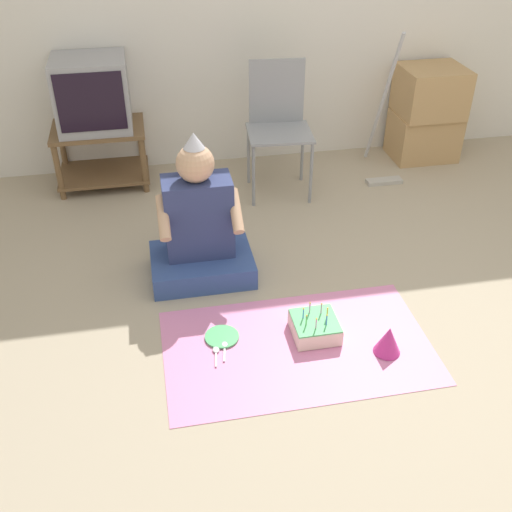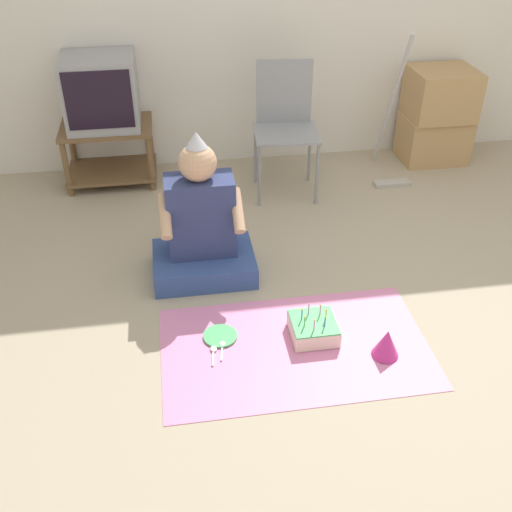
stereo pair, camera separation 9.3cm
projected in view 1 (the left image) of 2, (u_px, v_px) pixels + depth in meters
The scene contains 13 objects.
ground_plane at pixel (384, 317), 3.35m from camera, with size 16.00×16.00×0.00m, color tan.
tv_stand at pixel (101, 150), 4.54m from camera, with size 0.68×0.48×0.46m.
tv at pixel (92, 93), 4.29m from camera, with size 0.52×0.47×0.51m.
folding_chair at pixel (278, 118), 4.32m from camera, with size 0.49×0.44×0.95m.
cardboard_box_stack at pixel (427, 113), 4.87m from camera, with size 0.52×0.45×0.75m.
dust_mop at pixel (383, 138), 4.60m from camera, with size 0.28×0.49×1.14m.
person_seated at pixel (200, 230), 3.53m from camera, with size 0.61×0.44×0.91m.
party_cloth at pixel (297, 346), 3.15m from camera, with size 1.40×0.83×0.01m.
birthday_cake at pixel (315, 327), 3.20m from camera, with size 0.24×0.24×0.17m.
party_hat_blue at pixel (388, 340), 3.07m from camera, with size 0.14×0.14×0.16m.
paper_plate at pixel (222, 337), 3.19m from camera, with size 0.18×0.18×0.01m.
plastic_spoon_near at pixel (225, 347), 3.13m from camera, with size 0.04×0.14×0.01m.
plastic_spoon_far at pixel (216, 352), 3.10m from camera, with size 0.04×0.14×0.01m.
Camera 1 is at (-1.19, -2.38, 2.17)m, focal length 42.00 mm.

